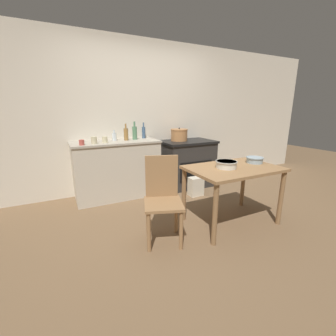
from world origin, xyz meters
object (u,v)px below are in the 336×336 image
work_table (233,175)px  mixing_bowl_small (226,164)px  flour_sack (196,186)px  mixing_bowl_large (255,160)px  bottle_far_left (135,133)px  cup_center (82,142)px  chair (163,197)px  bottle_left (126,134)px  cup_center_right (105,140)px  bottle_mid_left (144,132)px  bottle_center_left (114,137)px  stock_pot (179,135)px  cup_mid_right (94,140)px  stove (187,163)px

work_table → mixing_bowl_small: (-0.11, 0.01, 0.15)m
work_table → flour_sack: (0.10, 0.96, -0.47)m
mixing_bowl_large → bottle_far_left: bearing=126.0°
cup_center → bottle_far_left: bearing=15.8°
chair → bottle_left: bearing=107.5°
mixing_bowl_small → cup_center_right: bearing=128.7°
chair → bottle_far_left: 1.64m
bottle_mid_left → mixing_bowl_large: bearing=-60.4°
flour_sack → bottle_mid_left: bearing=131.5°
flour_sack → mixing_bowl_large: (0.29, -0.91, 0.62)m
mixing_bowl_small → bottle_center_left: bottle_center_left is taller
flour_sack → stock_pot: (0.00, 0.59, 0.80)m
bottle_center_left → cup_mid_right: 0.40m
mixing_bowl_large → bottle_far_left: (-1.12, 1.54, 0.26)m
bottle_far_left → bottle_left: size_ratio=1.10×
cup_mid_right → bottle_center_left: bearing=30.1°
cup_center → cup_center_right: (0.34, 0.08, 0.01)m
work_table → bottle_far_left: 1.79m
work_table → stock_pot: (0.10, 1.55, 0.33)m
mixing_bowl_large → bottle_far_left: 1.92m
chair → bottle_left: (0.05, 1.50, 0.53)m
work_table → mixing_bowl_large: mixing_bowl_large is taller
stove → stock_pot: stock_pot is taller
stock_pot → cup_mid_right: size_ratio=2.95×
stock_pot → mixing_bowl_large: (0.29, -1.51, -0.18)m
work_table → bottle_left: (-0.88, 1.55, 0.40)m
mixing_bowl_large → work_table: bearing=-173.2°
bottle_left → bottle_center_left: bearing=165.6°
work_table → flour_sack: size_ratio=3.53×
chair → mixing_bowl_large: size_ratio=4.22×
chair → bottle_far_left: (0.21, 1.54, 0.54)m
stock_pot → mixing_bowl_small: 1.57m
chair → cup_mid_right: 1.50m
mixing_bowl_small → cup_mid_right: cup_mid_right is taller
flour_sack → bottle_mid_left: size_ratio=1.17×
work_table → bottle_center_left: 1.95m
stove → work_table: 1.52m
stock_pot → bottle_center_left: bearing=178.0°
stock_pot → cup_mid_right: 1.52m
stove → cup_mid_right: cup_mid_right is taller
stove → bottle_mid_left: 0.99m
cup_center_right → cup_mid_right: cup_mid_right is taller
flour_sack → cup_center: size_ratio=4.15×
stock_pot → bottle_mid_left: bearing=168.9°
cup_mid_right → cup_center_right: bearing=12.5°
cup_center_right → stove: bearing=2.4°
chair → cup_mid_right: (-0.47, 1.34, 0.48)m
bottle_mid_left → cup_center: (-1.05, -0.34, -0.07)m
work_table → chair: chair is taller
bottle_mid_left → cup_mid_right: size_ratio=2.57×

